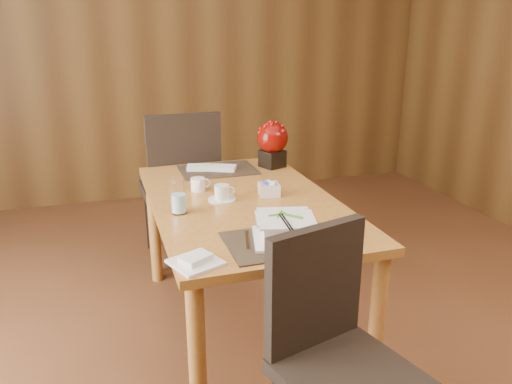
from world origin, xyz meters
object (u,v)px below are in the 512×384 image
object	(u,v)px
dining_table	(244,217)
water_glass	(178,196)
sugar_caddy	(269,189)
berry_decor	(272,142)
bread_plate	(196,262)
far_chair	(182,180)
soup_setting	(285,229)
creamer_jug	(198,184)
near_chair	(334,343)
coffee_cup	(222,194)

from	to	relation	value
dining_table	water_glass	world-z (taller)	water_glass
water_glass	sugar_caddy	size ratio (longest dim) A/B	1.69
water_glass	berry_decor	size ratio (longest dim) A/B	0.62
bread_plate	far_chair	size ratio (longest dim) A/B	0.16
soup_setting	water_glass	bearing A→B (deg)	143.09
soup_setting	berry_decor	size ratio (longest dim) A/B	1.11
creamer_jug	near_chair	xyz separation A→B (m)	(0.25, -1.14, -0.26)
soup_setting	creamer_jug	size ratio (longest dim) A/B	3.20
sugar_caddy	bread_plate	size ratio (longest dim) A/B	0.61
bread_plate	near_chair	distance (m)	0.57
soup_setting	berry_decor	xyz separation A→B (m)	(0.32, 1.06, 0.11)
far_chair	soup_setting	bearing A→B (deg)	95.34
coffee_cup	dining_table	bearing A→B (deg)	-9.68
far_chair	coffee_cup	bearing A→B (deg)	91.94
sugar_caddy	water_glass	bearing A→B (deg)	-166.44
berry_decor	soup_setting	bearing A→B (deg)	-106.86
dining_table	creamer_jug	bearing A→B (deg)	133.39
dining_table	soup_setting	xyz separation A→B (m)	(0.02, -0.54, 0.15)
far_chair	creamer_jug	bearing A→B (deg)	86.07
soup_setting	water_glass	world-z (taller)	water_glass
sugar_caddy	near_chair	size ratio (longest dim) A/B	0.11
bread_plate	water_glass	bearing A→B (deg)	86.95
coffee_cup	creamer_jug	size ratio (longest dim) A/B	1.44
near_chair	bread_plate	bearing A→B (deg)	128.98
sugar_caddy	near_chair	xyz separation A→B (m)	(-0.09, -0.96, -0.26)
dining_table	creamer_jug	size ratio (longest dim) A/B	15.50
bread_plate	near_chair	xyz separation A→B (m)	(0.42, -0.31, -0.23)
soup_setting	creamer_jug	bearing A→B (deg)	119.91
dining_table	far_chair	bearing A→B (deg)	100.41
coffee_cup	water_glass	world-z (taller)	water_glass
creamer_jug	coffee_cup	bearing A→B (deg)	-66.96
water_glass	creamer_jug	bearing A→B (deg)	63.30
bread_plate	creamer_jug	bearing A→B (deg)	77.95
bread_plate	berry_decor	bearing A→B (deg)	58.48
dining_table	soup_setting	world-z (taller)	soup_setting
creamer_jug	berry_decor	xyz separation A→B (m)	(0.53, 0.32, 0.12)
water_glass	near_chair	size ratio (longest dim) A/B	0.19
water_glass	bread_plate	distance (m)	0.55
soup_setting	water_glass	size ratio (longest dim) A/B	1.80
dining_table	water_glass	xyz separation A→B (m)	(-0.34, -0.10, 0.18)
berry_decor	sugar_caddy	bearing A→B (deg)	-111.33
sugar_caddy	bread_plate	distance (m)	0.83
dining_table	coffee_cup	world-z (taller)	coffee_cup
coffee_cup	near_chair	xyz separation A→B (m)	(0.16, -0.96, -0.26)
water_glass	coffee_cup	bearing A→B (deg)	25.87
creamer_jug	sugar_caddy	size ratio (longest dim) A/B	0.95
soup_setting	far_chair	size ratio (longest dim) A/B	0.29
soup_setting	far_chair	world-z (taller)	far_chair
dining_table	near_chair	xyz separation A→B (m)	(0.05, -0.94, -0.13)
soup_setting	sugar_caddy	distance (m)	0.58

